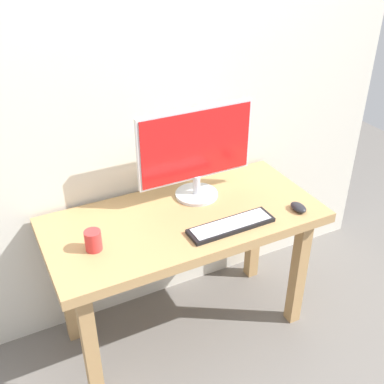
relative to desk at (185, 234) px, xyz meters
The scene contains 7 objects.
ground_plane 0.63m from the desk, ahead, with size 6.00×6.00×0.00m, color slate.
wall_back 0.94m from the desk, 90.00° to the left, with size 2.81×0.04×3.00m, color silver.
desk is the anchor object (origin of this frame).
monitor 0.40m from the desk, 47.03° to the left, with size 0.59×0.21×0.46m.
keyboard_primary 0.26m from the desk, 50.19° to the right, with size 0.41×0.12×0.02m.
mouse 0.56m from the desk, 21.74° to the right, with size 0.06×0.09×0.03m, color #232328.
coffee_mug 0.48m from the desk, behind, with size 0.07×0.07×0.09m, color red.
Camera 1 is at (-0.79, -1.65, 1.97)m, focal length 43.96 mm.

